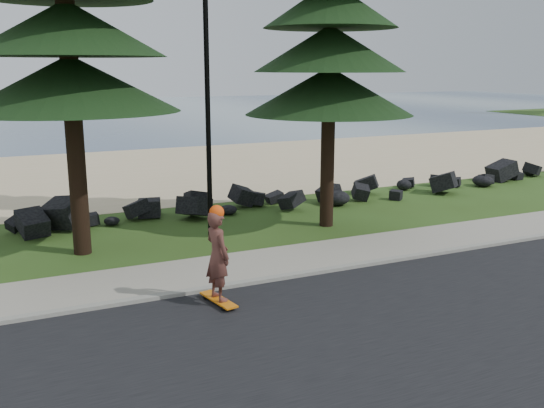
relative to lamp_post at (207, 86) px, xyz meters
name	(u,v)px	position (x,y,z in m)	size (l,w,h in m)	color
ground	(255,269)	(0.00, -3.20, -4.13)	(160.00, 160.00, 0.00)	#2D4615
road	(361,348)	(0.00, -7.70, -4.12)	(160.00, 7.00, 0.02)	black
kerb	(272,279)	(0.00, -4.10, -4.08)	(160.00, 0.20, 0.10)	gray
sidewalk	(252,265)	(0.00, -3.00, -4.09)	(160.00, 2.00, 0.08)	gray
beach_sand	(128,173)	(0.00, 11.30, -4.13)	(160.00, 15.00, 0.01)	tan
ocean	(51,115)	(0.00, 47.80, -4.13)	(160.00, 58.00, 0.01)	#3A526F
seawall_boulders	(186,217)	(0.00, 2.40, -4.13)	(60.00, 2.40, 1.10)	black
lamp_post	(207,86)	(0.00, 0.00, 0.00)	(0.25, 0.14, 8.14)	black
skateboarder	(218,256)	(-1.52, -4.88, -3.12)	(0.55, 1.12, 2.02)	orange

